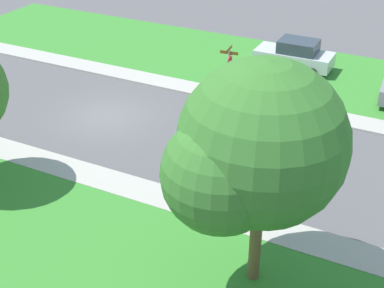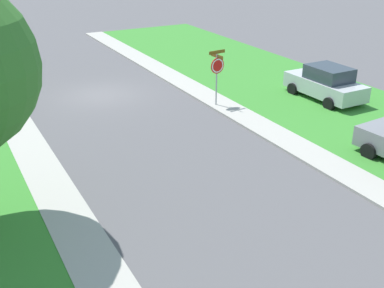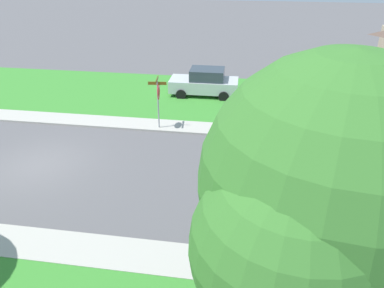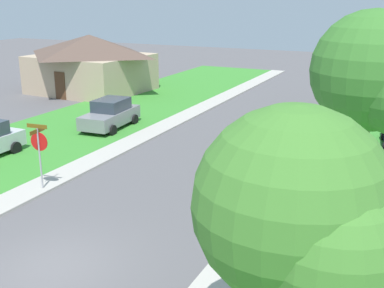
{
  "view_description": "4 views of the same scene",
  "coord_description": "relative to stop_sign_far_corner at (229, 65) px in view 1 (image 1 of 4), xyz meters",
  "views": [
    {
      "loc": [
        19.7,
        14.61,
        12.23
      ],
      "look_at": [
        2.73,
        5.96,
        1.4
      ],
      "focal_mm": 52.99,
      "sensor_mm": 36.0,
      "label": 1
    },
    {
      "loc": [
        7.27,
        23.5,
        7.93
      ],
      "look_at": [
        0.31,
        10.58,
        1.4
      ],
      "focal_mm": 45.17,
      "sensor_mm": 36.0,
      "label": 2
    },
    {
      "loc": [
        12.86,
        8.74,
        8.4
      ],
      "look_at": [
        -0.31,
        6.73,
        1.4
      ],
      "focal_mm": 34.87,
      "sensor_mm": 36.0,
      "label": 3
    },
    {
      "loc": [
        8.91,
        -9.37,
        7.53
      ],
      "look_at": [
        0.29,
        8.63,
        1.4
      ],
      "focal_mm": 45.13,
      "sensor_mm": 36.0,
      "label": 4
    }
  ],
  "objects": [
    {
      "name": "sidewalk_west",
      "position": [
        -0.33,
        7.6,
        -1.84
      ],
      "size": [
        1.4,
        56.0,
        0.1
      ],
      "primitive_type": "cube",
      "color": "#ADA89E",
      "rests_on": "ground"
    },
    {
      "name": "car_silver_driveway_right",
      "position": [
        -5.36,
        1.71,
        -1.01
      ],
      "size": [
        2.08,
        4.32,
        1.76
      ],
      "color": "silver",
      "rests_on": "ground"
    },
    {
      "name": "tree_sidewalk_mid",
      "position": [
        11.78,
        5.74,
        2.74
      ],
      "size": [
        5.03,
        4.68,
        7.13
      ],
      "color": "brown",
      "rests_on": "ground"
    },
    {
      "name": "ground_plane",
      "position": [
        4.37,
        -4.4,
        -1.89
      ],
      "size": [
        120.0,
        120.0,
        0.0
      ],
      "primitive_type": "plane",
      "color": "#565456"
    },
    {
      "name": "sidewalk_east",
      "position": [
        9.07,
        7.6,
        -1.84
      ],
      "size": [
        1.4,
        56.0,
        0.1
      ],
      "primitive_type": "cube",
      "color": "#ADA89E",
      "rests_on": "ground"
    },
    {
      "name": "stop_sign_far_corner",
      "position": [
        0.0,
        0.0,
        0.0
      ],
      "size": [
        0.92,
        0.92,
        2.77
      ],
      "color": "#9E9EA3",
      "rests_on": "ground"
    }
  ]
}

